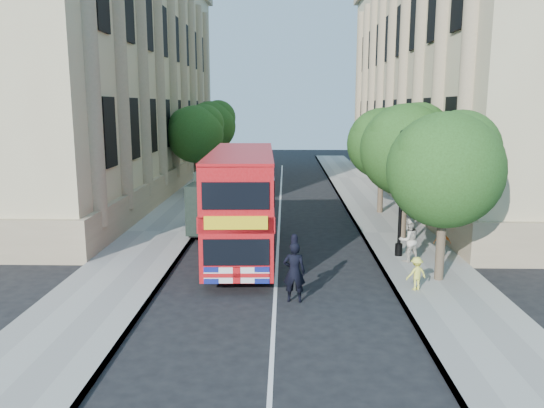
# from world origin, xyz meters

# --- Properties ---
(ground) EXTENTS (120.00, 120.00, 0.00)m
(ground) POSITION_xyz_m (0.00, 0.00, 0.00)
(ground) COLOR black
(ground) RESTS_ON ground
(pavement_right) EXTENTS (3.50, 80.00, 0.12)m
(pavement_right) POSITION_xyz_m (5.75, 10.00, 0.06)
(pavement_right) COLOR gray
(pavement_right) RESTS_ON ground
(pavement_left) EXTENTS (3.50, 80.00, 0.12)m
(pavement_left) POSITION_xyz_m (-5.75, 10.00, 0.06)
(pavement_left) COLOR gray
(pavement_left) RESTS_ON ground
(building_right) EXTENTS (12.00, 38.00, 18.00)m
(building_right) POSITION_xyz_m (13.80, 24.00, 9.00)
(building_right) COLOR tan
(building_right) RESTS_ON ground
(building_left) EXTENTS (12.00, 38.00, 18.00)m
(building_left) POSITION_xyz_m (-13.80, 24.00, 9.00)
(building_left) COLOR tan
(building_left) RESTS_ON ground
(tree_right_near) EXTENTS (4.00, 4.00, 6.08)m
(tree_right_near) POSITION_xyz_m (5.84, 3.03, 4.25)
(tree_right_near) COLOR #473828
(tree_right_near) RESTS_ON ground
(tree_right_mid) EXTENTS (4.20, 4.20, 6.37)m
(tree_right_mid) POSITION_xyz_m (5.84, 9.03, 4.45)
(tree_right_mid) COLOR #473828
(tree_right_mid) RESTS_ON ground
(tree_right_far) EXTENTS (4.00, 4.00, 6.15)m
(tree_right_far) POSITION_xyz_m (5.84, 15.03, 4.31)
(tree_right_far) COLOR #473828
(tree_right_far) RESTS_ON ground
(tree_left_far) EXTENTS (4.00, 4.00, 6.30)m
(tree_left_far) POSITION_xyz_m (-5.96, 22.03, 4.44)
(tree_left_far) COLOR #473828
(tree_left_far) RESTS_ON ground
(tree_left_back) EXTENTS (4.20, 4.20, 6.65)m
(tree_left_back) POSITION_xyz_m (-5.96, 30.03, 4.71)
(tree_left_back) COLOR #473828
(tree_left_back) RESTS_ON ground
(lamp_post) EXTENTS (0.32, 0.32, 5.16)m
(lamp_post) POSITION_xyz_m (5.00, 6.00, 2.51)
(lamp_post) COLOR black
(lamp_post) RESTS_ON pavement_right
(double_decker_bus) EXTENTS (2.84, 9.43, 4.31)m
(double_decker_bus) POSITION_xyz_m (-1.44, 6.04, 2.38)
(double_decker_bus) COLOR #B60C10
(double_decker_bus) RESTS_ON ground
(box_van) EXTENTS (2.62, 5.52, 3.06)m
(box_van) POSITION_xyz_m (-2.91, 10.69, 1.50)
(box_van) COLOR black
(box_van) RESTS_ON ground
(police_constable) EXTENTS (0.75, 0.53, 1.97)m
(police_constable) POSITION_xyz_m (0.61, 1.00, 0.99)
(police_constable) COLOR black
(police_constable) RESTS_ON ground
(woman_pedestrian) EXTENTS (1.01, 0.89, 1.74)m
(woman_pedestrian) POSITION_xyz_m (5.20, 5.16, 0.99)
(woman_pedestrian) COLOR beige
(woman_pedestrian) RESTS_ON pavement_right
(child_a) EXTENTS (0.72, 0.37, 1.17)m
(child_a) POSITION_xyz_m (6.72, 5.84, 0.70)
(child_a) COLOR orange
(child_a) RESTS_ON pavement_right
(child_b) EXTENTS (0.83, 0.65, 1.13)m
(child_b) POSITION_xyz_m (4.72, 1.88, 0.69)
(child_b) COLOR #E2DE4D
(child_b) RESTS_ON pavement_right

